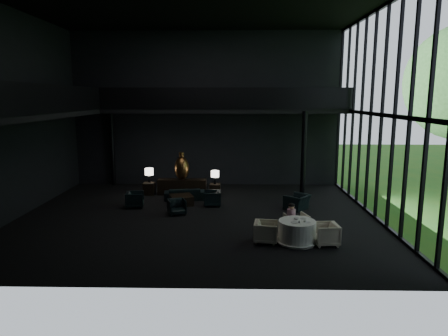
{
  "coord_description": "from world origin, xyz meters",
  "views": [
    {
      "loc": [
        1.39,
        -15.13,
        4.65
      ],
      "look_at": [
        1.04,
        0.5,
        1.87
      ],
      "focal_mm": 32.0,
      "sensor_mm": 36.0,
      "label": 1
    }
  ],
  "objects_px": {
    "dining_chair_east": "(326,233)",
    "console": "(182,187)",
    "side_table_right": "(215,190)",
    "lounge_armchair_south": "(177,207)",
    "sofa": "(185,193)",
    "table_lamp_left": "(149,172)",
    "side_table_left": "(149,189)",
    "bronze_urn": "(182,168)",
    "dining_chair_west": "(266,231)",
    "dining_chair_north": "(296,223)",
    "dining_table": "(297,233)",
    "lounge_armchair_west": "(135,199)",
    "child": "(291,212)",
    "lounge_armchair_east": "(212,198)",
    "table_lamp_right": "(215,174)",
    "window_armchair": "(297,201)",
    "coffee_table": "(181,200)"
  },
  "relations": [
    {
      "from": "lounge_armchair_east",
      "to": "console",
      "type": "bearing_deg",
      "value": -145.34
    },
    {
      "from": "window_armchair",
      "to": "child",
      "type": "xyz_separation_m",
      "value": [
        -0.69,
        -3.04,
        0.39
      ]
    },
    {
      "from": "bronze_urn",
      "to": "sofa",
      "type": "height_order",
      "value": "bronze_urn"
    },
    {
      "from": "bronze_urn",
      "to": "dining_chair_north",
      "type": "relative_size",
      "value": 1.88
    },
    {
      "from": "side_table_left",
      "to": "side_table_right",
      "type": "distance_m",
      "value": 3.2
    },
    {
      "from": "side_table_left",
      "to": "dining_table",
      "type": "distance_m",
      "value": 8.87
    },
    {
      "from": "child",
      "to": "dining_chair_north",
      "type": "bearing_deg",
      "value": -154.76
    },
    {
      "from": "child",
      "to": "side_table_left",
      "type": "bearing_deg",
      "value": -42.2
    },
    {
      "from": "table_lamp_right",
      "to": "lounge_armchair_south",
      "type": "xyz_separation_m",
      "value": [
        -1.39,
        -3.18,
        -0.72
      ]
    },
    {
      "from": "lounge_armchair_west",
      "to": "window_armchair",
      "type": "relative_size",
      "value": 0.83
    },
    {
      "from": "bronze_urn",
      "to": "side_table_right",
      "type": "distance_m",
      "value": 1.91
    },
    {
      "from": "dining_table",
      "to": "dining_chair_east",
      "type": "xyz_separation_m",
      "value": [
        0.9,
        -0.11,
        0.05
      ]
    },
    {
      "from": "child",
      "to": "dining_table",
      "type": "bearing_deg",
      "value": 93.53
    },
    {
      "from": "side_table_left",
      "to": "dining_chair_east",
      "type": "relative_size",
      "value": 0.76
    },
    {
      "from": "dining_chair_east",
      "to": "console",
      "type": "bearing_deg",
      "value": -145.19
    },
    {
      "from": "bronze_urn",
      "to": "dining_chair_north",
      "type": "bearing_deg",
      "value": -49.34
    },
    {
      "from": "dining_chair_west",
      "to": "child",
      "type": "relative_size",
      "value": 1.19
    },
    {
      "from": "window_armchair",
      "to": "lounge_armchair_south",
      "type": "bearing_deg",
      "value": -40.47
    },
    {
      "from": "side_table_left",
      "to": "table_lamp_right",
      "type": "relative_size",
      "value": 0.91
    },
    {
      "from": "sofa",
      "to": "child",
      "type": "xyz_separation_m",
      "value": [
        4.23,
        -4.59,
        0.44
      ]
    },
    {
      "from": "side_table_right",
      "to": "lounge_armchair_south",
      "type": "bearing_deg",
      "value": -113.64
    },
    {
      "from": "sofa",
      "to": "bronze_urn",
      "type": "bearing_deg",
      "value": -84.69
    },
    {
      "from": "console",
      "to": "table_lamp_right",
      "type": "bearing_deg",
      "value": -6.88
    },
    {
      "from": "table_lamp_right",
      "to": "sofa",
      "type": "distance_m",
      "value": 1.73
    },
    {
      "from": "console",
      "to": "lounge_armchair_south",
      "type": "relative_size",
      "value": 3.83
    },
    {
      "from": "lounge_armchair_west",
      "to": "dining_chair_north",
      "type": "xyz_separation_m",
      "value": [
        6.39,
        -3.11,
        -0.0
      ]
    },
    {
      "from": "table_lamp_right",
      "to": "coffee_table",
      "type": "xyz_separation_m",
      "value": [
        -1.4,
        -1.69,
        -0.82
      ]
    },
    {
      "from": "lounge_armchair_south",
      "to": "dining_chair_west",
      "type": "bearing_deg",
      "value": -62.25
    },
    {
      "from": "lounge_armchair_west",
      "to": "dining_chair_west",
      "type": "relative_size",
      "value": 0.95
    },
    {
      "from": "bronze_urn",
      "to": "dining_chair_west",
      "type": "height_order",
      "value": "bronze_urn"
    },
    {
      "from": "table_lamp_right",
      "to": "dining_table",
      "type": "xyz_separation_m",
      "value": [
        2.92,
        -6.3,
        -0.7
      ]
    },
    {
      "from": "dining_table",
      "to": "dining_chair_north",
      "type": "height_order",
      "value": "dining_table"
    },
    {
      "from": "side_table_right",
      "to": "coffee_table",
      "type": "height_order",
      "value": "side_table_right"
    },
    {
      "from": "sofa",
      "to": "table_lamp_left",
      "type": "bearing_deg",
      "value": -37.72
    },
    {
      "from": "table_lamp_right",
      "to": "lounge_armchair_west",
      "type": "relative_size",
      "value": 0.9
    },
    {
      "from": "lounge_armchair_east",
      "to": "side_table_right",
      "type": "bearing_deg",
      "value": 175.95
    },
    {
      "from": "table_lamp_right",
      "to": "coffee_table",
      "type": "relative_size",
      "value": 0.68
    },
    {
      "from": "table_lamp_right",
      "to": "bronze_urn",
      "type": "bearing_deg",
      "value": 174.39
    },
    {
      "from": "dining_chair_west",
      "to": "child",
      "type": "xyz_separation_m",
      "value": [
        0.93,
        0.87,
        0.39
      ]
    },
    {
      "from": "lounge_armchair_south",
      "to": "dining_chair_north",
      "type": "xyz_separation_m",
      "value": [
        4.46,
        -2.09,
        0.05
      ]
    },
    {
      "from": "lounge_armchair_west",
      "to": "child",
      "type": "distance_m",
      "value": 6.98
    },
    {
      "from": "dining_chair_north",
      "to": "lounge_armchair_west",
      "type": "bearing_deg",
      "value": -42.62
    },
    {
      "from": "window_armchair",
      "to": "child",
      "type": "bearing_deg",
      "value": 26.92
    },
    {
      "from": "side_table_left",
      "to": "sofa",
      "type": "distance_m",
      "value": 2.04
    },
    {
      "from": "bronze_urn",
      "to": "lounge_armchair_west",
      "type": "xyz_separation_m",
      "value": [
        -1.73,
        -2.32,
        -0.95
      ]
    },
    {
      "from": "dining_chair_east",
      "to": "window_armchair",
      "type": "bearing_deg",
      "value": 179.13
    },
    {
      "from": "dining_chair_north",
      "to": "console",
      "type": "bearing_deg",
      "value": -66.24
    },
    {
      "from": "dining_chair_north",
      "to": "dining_chair_west",
      "type": "relative_size",
      "value": 0.94
    },
    {
      "from": "side_table_right",
      "to": "lounge_armchair_east",
      "type": "height_order",
      "value": "lounge_armchair_east"
    },
    {
      "from": "console",
      "to": "dining_chair_west",
      "type": "xyz_separation_m",
      "value": [
        3.53,
        -6.43,
        0.0
      ]
    }
  ]
}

